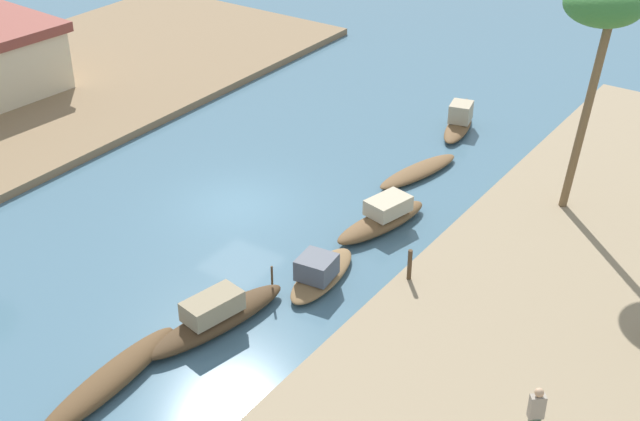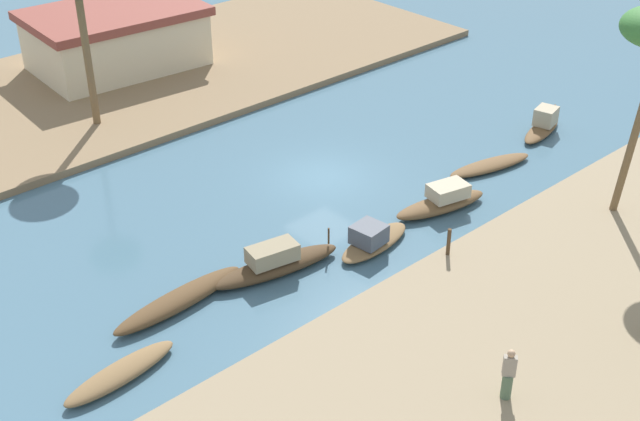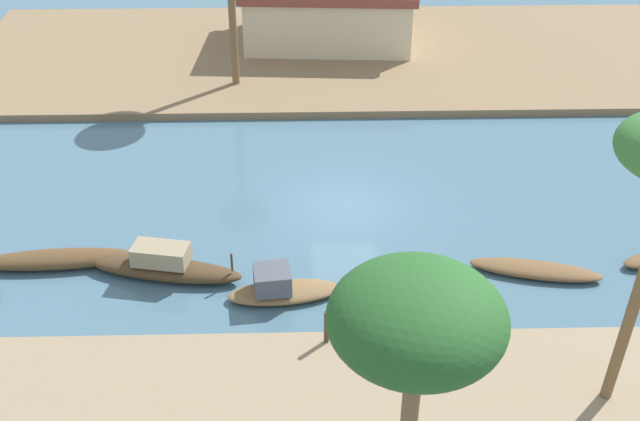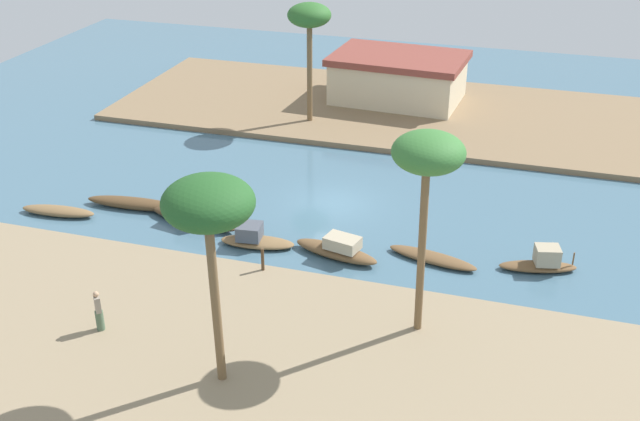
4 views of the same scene
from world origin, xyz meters
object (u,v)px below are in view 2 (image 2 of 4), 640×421
sampan_with_tall_canopy (179,300)px  riverside_building (116,37)px  sampan_upstream_small (121,373)px  sampan_midstream (490,165)px  sampan_open_hull (373,240)px  sampan_near_left_bank (275,263)px  person_on_near_bank (508,376)px  sampan_foreground (442,201)px  sampan_with_red_awning (543,125)px  mooring_post (449,242)px

sampan_with_tall_canopy → riverside_building: size_ratio=0.57×
sampan_upstream_small → sampan_midstream: size_ratio=0.92×
sampan_open_hull → sampan_with_tall_canopy: sampan_open_hull is taller
sampan_near_left_bank → riverside_building: 20.99m
sampan_upstream_small → sampan_near_left_bank: sampan_near_left_bank is taller
sampan_with_tall_canopy → riverside_building: bearing=60.4°
sampan_upstream_small → person_on_near_bank: bearing=-53.3°
sampan_foreground → sampan_midstream: (4.13, 0.89, -0.23)m
sampan_near_left_bank → sampan_midstream: bearing=10.0°
riverside_building → sampan_with_red_awning: bearing=-58.0°
sampan_with_red_awning → sampan_foreground: bearing=175.7°
sampan_foreground → sampan_near_left_bank: bearing=-175.0°
mooring_post → riverside_building: 23.72m
sampan_open_hull → person_on_near_bank: bearing=-117.0°
sampan_with_red_awning → sampan_with_tall_canopy: (-19.89, 0.22, -0.14)m
sampan_open_hull → sampan_midstream: size_ratio=0.84×
sampan_foreground → sampan_upstream_small: size_ratio=1.07×
sampan_with_red_awning → sampan_foreground: 8.90m
sampan_near_left_bank → mooring_post: bearing=-24.9°
person_on_near_bank → mooring_post: size_ratio=1.62×
sampan_midstream → sampan_near_left_bank: 11.71m
sampan_with_red_awning → riverside_building: riverside_building is taller
sampan_midstream → mooring_post: size_ratio=4.09×
sampan_with_red_awning → sampan_with_tall_canopy: bearing=165.4°
riverside_building → sampan_foreground: bearing=-81.4°
sampan_with_red_awning → mooring_post: size_ratio=3.34×
sampan_near_left_bank → sampan_open_hull: bearing=-6.6°
sampan_with_tall_canopy → person_on_near_bank: bearing=-71.4°
sampan_with_red_awning → riverside_building: size_ratio=0.38×
sampan_with_red_awning → person_on_near_bank: (-15.73, -9.83, 0.69)m
sampan_with_tall_canopy → sampan_midstream: bearing=-7.0°
sampan_midstream → mooring_post: mooring_post is taller
sampan_upstream_small → person_on_near_bank: person_on_near_bank is taller
sampan_upstream_small → riverside_building: 24.78m
sampan_with_red_awning → mooring_post: mooring_post is taller
sampan_with_tall_canopy → mooring_post: mooring_post is taller
sampan_foreground → riverside_building: 21.30m
sampan_open_hull → person_on_near_bank: person_on_near_bank is taller
riverside_building → sampan_midstream: bearing=-70.0°
sampan_with_red_awning → riverside_building: (-10.50, 19.67, 1.51)m
sampan_foreground → mooring_post: mooring_post is taller
sampan_foreground → sampan_near_left_bank: sampan_near_left_bank is taller
person_on_near_bank → mooring_post: 7.27m
sampan_with_red_awning → sampan_upstream_small: bearing=169.8°
sampan_with_red_awning → person_on_near_bank: bearing=-162.0°
sampan_foreground → sampan_with_tall_canopy: size_ratio=0.81×
mooring_post → sampan_upstream_small: bearing=168.2°
sampan_midstream → sampan_near_left_bank: (-11.71, 0.18, 0.24)m
sampan_near_left_bank → sampan_with_tall_canopy: bearing=-179.6°
sampan_open_hull → mooring_post: mooring_post is taller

